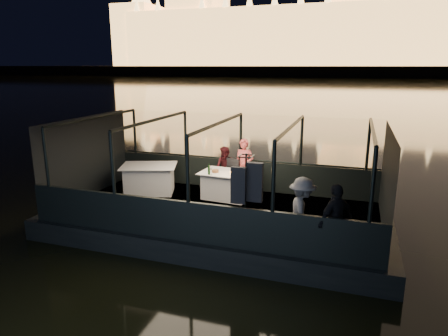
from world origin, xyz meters
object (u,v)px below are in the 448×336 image
(passenger_dark, at_px, (336,216))
(wine_bottle, at_px, (209,169))
(person_woman_coral, at_px, (244,168))
(passenger_stripe, at_px, (302,208))
(chair_port_left, at_px, (231,179))
(dining_table_aft, at_px, (149,180))
(coat_stand, at_px, (245,204))
(person_man_maroon, at_px, (225,166))
(chair_port_right, at_px, (250,180))
(dining_table_central, at_px, (227,185))

(passenger_dark, distance_m, wine_bottle, 4.24)
(person_woman_coral, relative_size, passenger_stripe, 1.07)
(chair_port_left, bearing_deg, dining_table_aft, -141.70)
(coat_stand, bearing_deg, wine_bottle, 125.34)
(person_man_maroon, bearing_deg, passenger_dark, -29.91)
(person_woman_coral, xyz_separation_m, passenger_stripe, (2.14, -3.26, 0.10))
(chair_port_right, distance_m, coat_stand, 3.34)
(dining_table_aft, distance_m, person_man_maroon, 2.30)
(person_woman_coral, bearing_deg, passenger_stripe, -53.26)
(person_woman_coral, height_order, passenger_dark, passenger_dark)
(person_man_maroon, xyz_separation_m, passenger_dark, (3.40, -3.47, 0.10))
(chair_port_right, height_order, coat_stand, coat_stand)
(dining_table_central, xyz_separation_m, coat_stand, (1.31, -2.77, 0.51))
(dining_table_aft, bearing_deg, chair_port_right, 13.36)
(passenger_dark, bearing_deg, person_man_maroon, -94.96)
(chair_port_right, relative_size, passenger_dark, 0.63)
(chair_port_right, relative_size, person_man_maroon, 0.70)
(dining_table_central, distance_m, person_woman_coral, 0.86)
(dining_table_central, distance_m, person_man_maroon, 0.85)
(dining_table_central, bearing_deg, passenger_stripe, -46.06)
(chair_port_left, distance_m, passenger_stripe, 3.90)
(chair_port_left, bearing_deg, passenger_stripe, -28.67)
(passenger_stripe, bearing_deg, chair_port_left, 20.91)
(dining_table_central, height_order, person_man_maroon, person_man_maroon)
(dining_table_aft, bearing_deg, passenger_dark, -24.73)
(dining_table_aft, relative_size, passenger_dark, 1.06)
(chair_port_right, height_order, passenger_dark, passenger_dark)
(dining_table_central, height_order, dining_table_aft, dining_table_aft)
(dining_table_central, bearing_deg, wine_bottle, -135.34)
(coat_stand, bearing_deg, dining_table_aft, 145.16)
(dining_table_aft, distance_m, coat_stand, 4.47)
(person_woman_coral, height_order, passenger_stripe, passenger_stripe)
(coat_stand, xyz_separation_m, wine_bottle, (-1.70, 2.39, 0.02))
(person_woman_coral, distance_m, passenger_stripe, 3.90)
(person_woman_coral, distance_m, wine_bottle, 1.31)
(person_man_maroon, bearing_deg, wine_bottle, -80.28)
(dining_table_aft, height_order, person_woman_coral, person_woman_coral)
(dining_table_aft, relative_size, coat_stand, 0.80)
(person_woman_coral, distance_m, person_man_maroon, 0.58)
(passenger_dark, height_order, wine_bottle, passenger_dark)
(chair_port_left, distance_m, coat_stand, 3.52)
(chair_port_left, height_order, chair_port_right, chair_port_left)
(passenger_stripe, bearing_deg, dining_table_central, 25.27)
(coat_stand, distance_m, passenger_dark, 1.82)
(dining_table_central, relative_size, chair_port_right, 1.54)
(dining_table_central, height_order, person_woman_coral, person_woman_coral)
(passenger_dark, xyz_separation_m, wine_bottle, (-3.51, 2.37, 0.06))
(passenger_stripe, bearing_deg, passenger_dark, -126.07)
(chair_port_left, distance_m, person_woman_coral, 0.52)
(person_woman_coral, bearing_deg, person_man_maroon, -176.52)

